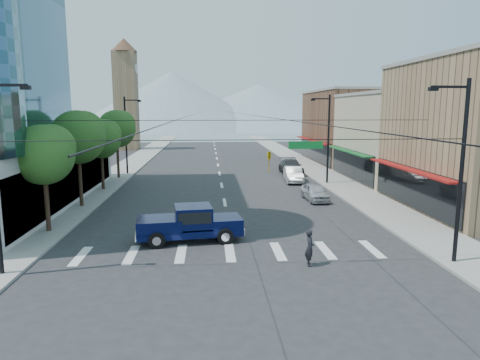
{
  "coord_description": "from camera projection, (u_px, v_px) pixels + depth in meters",
  "views": [
    {
      "loc": [
        -1.27,
        -20.4,
        7.58
      ],
      "look_at": [
        0.76,
        7.13,
        3.0
      ],
      "focal_mm": 32.0,
      "sensor_mm": 36.0,
      "label": 1
    }
  ],
  "objects": [
    {
      "name": "clock_tower",
      "position": [
        126.0,
        93.0,
        79.46
      ],
      "size": [
        4.8,
        4.8,
        20.4
      ],
      "color": "#8C6B4C",
      "rests_on": "ground"
    },
    {
      "name": "parked_car_mid",
      "position": [
        293.0,
        174.0,
        44.96
      ],
      "size": [
        2.07,
        4.99,
        1.61
      ],
      "primitive_type": "imported",
      "rotation": [
        0.0,
        0.0,
        -0.08
      ],
      "color": "silver",
      "rests_on": "ground"
    },
    {
      "name": "lamp_pole_nw",
      "position": [
        127.0,
        132.0,
        49.33
      ],
      "size": [
        2.0,
        0.25,
        9.0
      ],
      "color": "black",
      "rests_on": "ground"
    },
    {
      "name": "sidewalk_left",
      "position": [
        132.0,
        163.0,
        59.87
      ],
      "size": [
        4.0,
        120.0,
        0.15
      ],
      "primitive_type": "cube",
      "color": "gray",
      "rests_on": "ground"
    },
    {
      "name": "shop_far",
      "position": [
        357.0,
        127.0,
        61.39
      ],
      "size": [
        12.0,
        18.0,
        10.0
      ],
      "primitive_type": "cube",
      "color": "brown",
      "rests_on": "ground"
    },
    {
      "name": "shop_mid",
      "position": [
        407.0,
        138.0,
        45.73
      ],
      "size": [
        12.0,
        14.0,
        9.0
      ],
      "primitive_type": "cube",
      "color": "tan",
      "rests_on": "ground"
    },
    {
      "name": "parked_car_far",
      "position": [
        291.0,
        167.0,
        50.55
      ],
      "size": [
        2.61,
        5.99,
        1.72
      ],
      "primitive_type": "imported",
      "rotation": [
        0.0,
        0.0,
        -0.04
      ],
      "color": "#2F2E31",
      "rests_on": "ground"
    },
    {
      "name": "signal_rig",
      "position": [
        241.0,
        174.0,
        19.67
      ],
      "size": [
        21.8,
        0.2,
        9.0
      ],
      "color": "black",
      "rests_on": "ground"
    },
    {
      "name": "tree_near",
      "position": [
        46.0,
        153.0,
        25.78
      ],
      "size": [
        3.65,
        3.64,
        6.71
      ],
      "color": "black",
      "rests_on": "ground"
    },
    {
      "name": "pedestrian",
      "position": [
        310.0,
        248.0,
        20.84
      ],
      "size": [
        0.49,
        0.7,
        1.82
      ],
      "primitive_type": "imported",
      "rotation": [
        0.0,
        0.0,
        1.49
      ],
      "color": "black",
      "rests_on": "ground"
    },
    {
      "name": "ground",
      "position": [
        235.0,
        262.0,
        21.4
      ],
      "size": [
        160.0,
        160.0,
        0.0
      ],
      "primitive_type": "plane",
      "color": "#28282B",
      "rests_on": "ground"
    },
    {
      "name": "tree_midnear",
      "position": [
        80.0,
        136.0,
        32.57
      ],
      "size": [
        4.09,
        4.09,
        7.52
      ],
      "color": "black",
      "rests_on": "ground"
    },
    {
      "name": "mountain_left",
      "position": [
        173.0,
        100.0,
        166.09
      ],
      "size": [
        80.0,
        80.0,
        22.0
      ],
      "primitive_type": "cone",
      "color": "gray",
      "rests_on": "ground"
    },
    {
      "name": "lamp_pole_ne",
      "position": [
        327.0,
        136.0,
        43.01
      ],
      "size": [
        2.0,
        0.25,
        9.0
      ],
      "color": "black",
      "rests_on": "ground"
    },
    {
      "name": "sidewalk_right",
      "position": [
        301.0,
        162.0,
        61.62
      ],
      "size": [
        4.0,
        120.0,
        0.15
      ],
      "primitive_type": "cube",
      "color": "gray",
      "rests_on": "ground"
    },
    {
      "name": "mountain_right",
      "position": [
        259.0,
        106.0,
        178.8
      ],
      "size": [
        90.0,
        90.0,
        18.0
      ],
      "primitive_type": "cone",
      "color": "gray",
      "rests_on": "ground"
    },
    {
      "name": "pickup_truck",
      "position": [
        189.0,
        223.0,
        24.75
      ],
      "size": [
        6.34,
        2.97,
        2.07
      ],
      "rotation": [
        0.0,
        0.0,
        0.13
      ],
      "color": "#070E39",
      "rests_on": "ground"
    },
    {
      "name": "tree_far",
      "position": [
        118.0,
        128.0,
        46.34
      ],
      "size": [
        4.09,
        4.09,
        7.52
      ],
      "color": "black",
      "rests_on": "ground"
    },
    {
      "name": "tree_midfar",
      "position": [
        102.0,
        138.0,
        39.55
      ],
      "size": [
        3.65,
        3.64,
        6.71
      ],
      "color": "black",
      "rests_on": "ground"
    },
    {
      "name": "parked_car_near",
      "position": [
        315.0,
        192.0,
        35.86
      ],
      "size": [
        1.84,
        4.22,
        1.41
      ],
      "primitive_type": "imported",
      "rotation": [
        0.0,
        0.0,
        0.04
      ],
      "color": "silver",
      "rests_on": "ground"
    }
  ]
}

